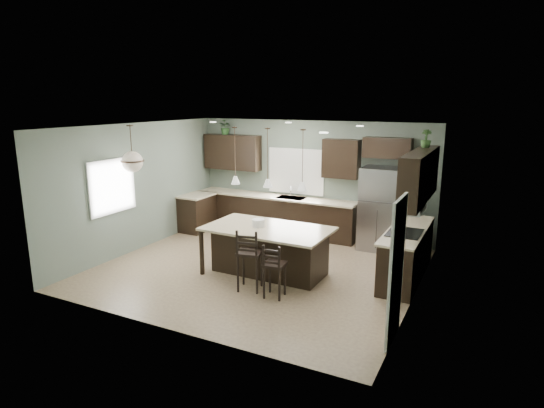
{
  "coord_description": "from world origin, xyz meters",
  "views": [
    {
      "loc": [
        4.08,
        -7.5,
        3.3
      ],
      "look_at": [
        0.1,
        0.4,
        1.25
      ],
      "focal_mm": 30.0,
      "sensor_mm": 36.0,
      "label": 1
    }
  ],
  "objects_px": {
    "refrigerator": "(382,209)",
    "bar_stool_right": "(275,270)",
    "kitchen_island": "(268,251)",
    "serving_dish": "(258,223)",
    "plant_back_left": "(226,127)",
    "bar_stool_center": "(250,259)"
  },
  "relations": [
    {
      "from": "refrigerator",
      "to": "bar_stool_right",
      "type": "distance_m",
      "value": 3.52
    },
    {
      "from": "bar_stool_right",
      "to": "kitchen_island",
      "type": "bearing_deg",
      "value": 117.73
    },
    {
      "from": "refrigerator",
      "to": "serving_dish",
      "type": "bearing_deg",
      "value": -125.53
    },
    {
      "from": "refrigerator",
      "to": "bar_stool_right",
      "type": "xyz_separation_m",
      "value": [
        -0.98,
        -3.36,
        -0.45
      ]
    },
    {
      "from": "kitchen_island",
      "to": "bar_stool_right",
      "type": "xyz_separation_m",
      "value": [
        0.59,
        -0.88,
        0.02
      ]
    },
    {
      "from": "refrigerator",
      "to": "kitchen_island",
      "type": "height_order",
      "value": "refrigerator"
    },
    {
      "from": "kitchen_island",
      "to": "serving_dish",
      "type": "bearing_deg",
      "value": -180.0
    },
    {
      "from": "refrigerator",
      "to": "kitchen_island",
      "type": "bearing_deg",
      "value": -122.3
    },
    {
      "from": "bar_stool_right",
      "to": "refrigerator",
      "type": "bearing_deg",
      "value": 67.94
    },
    {
      "from": "serving_dish",
      "to": "bar_stool_right",
      "type": "bearing_deg",
      "value": -48.47
    },
    {
      "from": "refrigerator",
      "to": "plant_back_left",
      "type": "distance_m",
      "value": 4.5
    },
    {
      "from": "bar_stool_center",
      "to": "plant_back_left",
      "type": "bearing_deg",
      "value": 113.38
    },
    {
      "from": "refrigerator",
      "to": "plant_back_left",
      "type": "relative_size",
      "value": 4.77
    },
    {
      "from": "kitchen_island",
      "to": "bar_stool_center",
      "type": "relative_size",
      "value": 2.09
    },
    {
      "from": "bar_stool_center",
      "to": "bar_stool_right",
      "type": "bearing_deg",
      "value": -23.28
    },
    {
      "from": "kitchen_island",
      "to": "serving_dish",
      "type": "height_order",
      "value": "serving_dish"
    },
    {
      "from": "bar_stool_center",
      "to": "refrigerator",
      "type": "bearing_deg",
      "value": 51.35
    },
    {
      "from": "serving_dish",
      "to": "bar_stool_center",
      "type": "height_order",
      "value": "bar_stool_center"
    },
    {
      "from": "serving_dish",
      "to": "plant_back_left",
      "type": "bearing_deg",
      "value": 131.71
    },
    {
      "from": "plant_back_left",
      "to": "bar_stool_center",
      "type": "bearing_deg",
      "value": -52.72
    },
    {
      "from": "kitchen_island",
      "to": "serving_dish",
      "type": "relative_size",
      "value": 9.84
    },
    {
      "from": "serving_dish",
      "to": "plant_back_left",
      "type": "relative_size",
      "value": 0.62
    }
  ]
}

